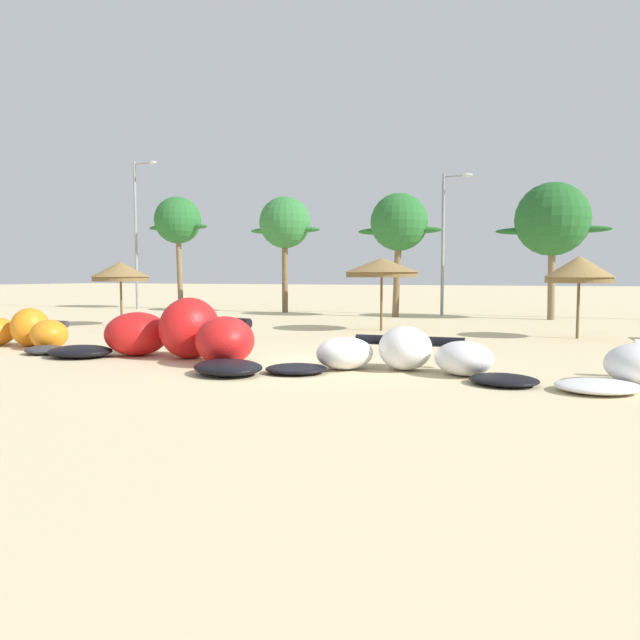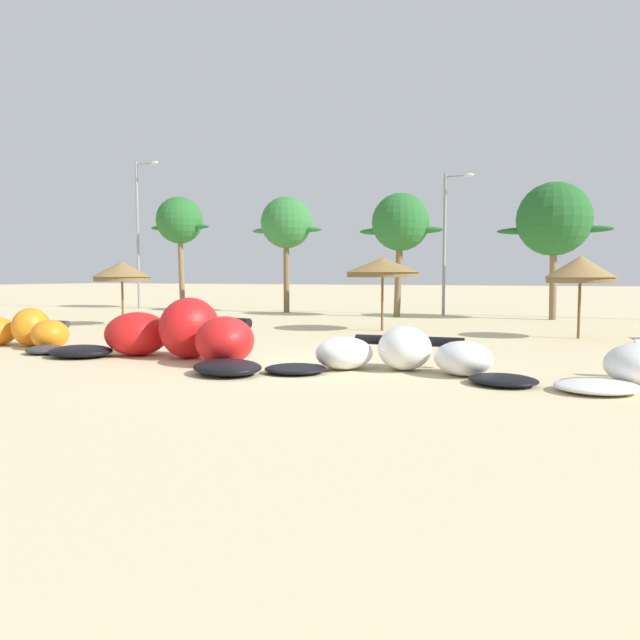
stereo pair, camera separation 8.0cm
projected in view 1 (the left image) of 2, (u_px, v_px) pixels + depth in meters
The scene contains 13 objects.
ground_plane at pixel (295, 365), 15.16m from camera, with size 260.00×260.00×0.00m, color beige.
kite_far_left at pixel (22, 332), 18.81m from camera, with size 5.49×2.58×1.23m.
kite_left at pixel (179, 336), 15.99m from camera, with size 7.45×4.08×1.67m.
kite_left_of_center at pixel (403, 355), 13.98m from camera, with size 6.38×3.08×1.06m.
beach_umbrella_near_van at pixel (121, 271), 26.91m from camera, with size 2.59×2.59×2.90m.
beach_umbrella_middle at pixel (382, 267), 24.44m from camera, with size 3.07×3.07×2.99m.
beach_umbrella_near_palms at pixel (579, 269), 21.35m from camera, with size 2.42×2.42×2.97m.
palm_leftmost at pixel (178, 221), 40.52m from camera, with size 4.74×3.16×7.61m.
palm_left at pixel (285, 224), 36.37m from camera, with size 4.69×3.13×7.07m.
palm_left_of_gap at pixel (399, 223), 32.30m from camera, with size 4.67×3.12×6.72m.
palm_center_left at pixel (552, 220), 30.44m from camera, with size 5.61×3.74×7.01m.
lamppost_west at pixel (137, 228), 40.20m from camera, with size 1.90×0.24×9.87m.
lamppost_west_center at pixel (446, 236), 33.90m from camera, with size 1.69×0.24×8.00m.
Camera 1 is at (6.34, -13.65, 2.26)m, focal length 33.53 mm.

